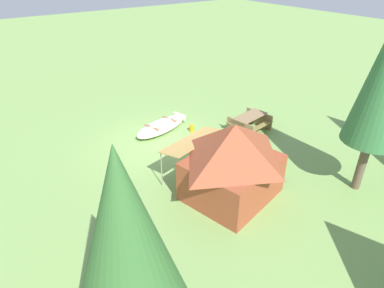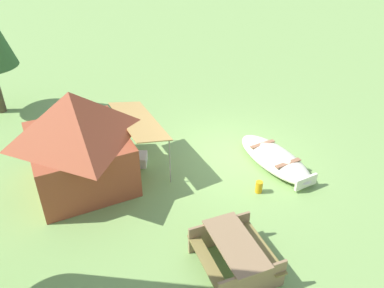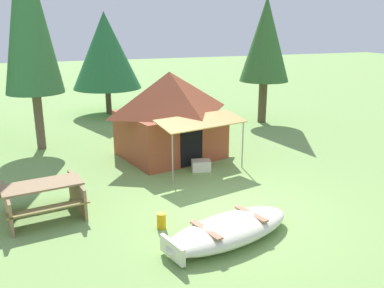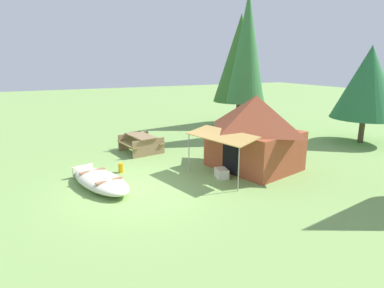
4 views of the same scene
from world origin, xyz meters
name	(u,v)px [view 1 (image 1 of 4)]	position (x,y,z in m)	size (l,w,h in m)	color
ground_plane	(160,144)	(0.00, 0.00, 0.00)	(80.00, 80.00, 0.00)	#78A053
beached_rowboat	(161,126)	(-0.71, -1.12, 0.23)	(3.10, 1.88, 0.44)	beige
canvas_cabin_tent	(233,160)	(-0.21, 4.39, 1.40)	(3.60, 4.10, 2.70)	#9A462A
picnic_table	(250,121)	(-4.11, 1.25, 0.47)	(1.89, 1.72, 0.76)	#8D6F4D
cooler_box	(193,172)	(0.21, 2.76, 0.16)	(0.54, 0.37, 0.31)	beige
fuel_can	(192,128)	(-1.83, -0.20, 0.17)	(0.19, 0.19, 0.34)	orange
pine_tree_back_left	(126,243)	(4.85, 7.51, 3.43)	(2.04, 2.04, 5.16)	#4D422D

